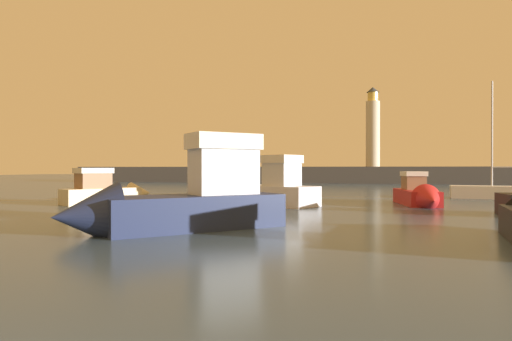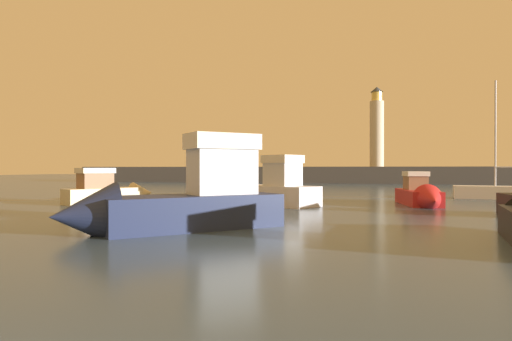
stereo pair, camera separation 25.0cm
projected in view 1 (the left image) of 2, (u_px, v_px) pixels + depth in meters
name	position (u px, v px, depth m)	size (l,w,h in m)	color
ground_plane	(300.00, 197.00, 32.11)	(220.00, 220.00, 0.00)	#384C60
breakwater	(325.00, 175.00, 62.58)	(78.58, 4.15, 2.39)	#423F3D
lighthouse	(373.00, 129.00, 61.09)	(1.95, 1.95, 11.34)	beige
motorboat_0	(261.00, 190.00, 25.59)	(7.12, 5.39, 3.26)	silver
motorboat_1	(175.00, 201.00, 14.76)	(7.16, 6.81, 3.79)	#1E284C
motorboat_3	(110.00, 191.00, 26.38)	(4.25, 5.56, 2.37)	beige
motorboat_6	(420.00, 195.00, 24.61)	(2.29, 6.03, 2.29)	#B21E1E
sailboat_moored	(503.00, 192.00, 29.92)	(6.84, 2.66, 8.27)	white
mooring_buoy	(227.00, 203.00, 20.23)	(0.99, 0.99, 0.99)	red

